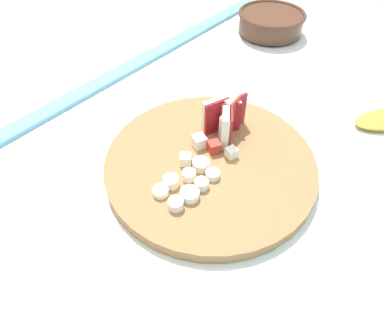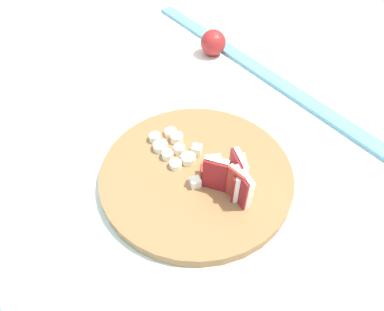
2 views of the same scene
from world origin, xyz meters
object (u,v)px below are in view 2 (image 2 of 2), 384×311
object	(u,v)px
apple_wedge_fan	(233,178)
apple_dice_pile	(207,166)
whole_apple	(213,43)
cutting_board	(198,173)
banana_slice_rows	(172,147)

from	to	relation	value
apple_wedge_fan	apple_dice_pile	size ratio (longest dim) A/B	1.08
whole_apple	cutting_board	bearing A→B (deg)	138.55
cutting_board	apple_dice_pile	world-z (taller)	apple_dice_pile
cutting_board	apple_wedge_fan	bearing A→B (deg)	-164.25
apple_wedge_fan	whole_apple	distance (m)	0.49
apple_wedge_fan	apple_dice_pile	bearing A→B (deg)	7.26
cutting_board	whole_apple	world-z (taller)	whole_apple
banana_slice_rows	cutting_board	bearing A→B (deg)	-170.22
apple_dice_pile	whole_apple	world-z (taller)	whole_apple
cutting_board	banana_slice_rows	size ratio (longest dim) A/B	3.22
cutting_board	apple_dice_pile	xyz separation A→B (m)	(-0.01, -0.01, 0.02)
apple_wedge_fan	apple_dice_pile	xyz separation A→B (m)	(0.06, 0.01, -0.02)
apple_wedge_fan	whole_apple	bearing A→B (deg)	-34.04
cutting_board	apple_wedge_fan	xyz separation A→B (m)	(-0.07, -0.02, 0.04)
apple_wedge_fan	whole_apple	xyz separation A→B (m)	(0.41, -0.27, -0.02)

